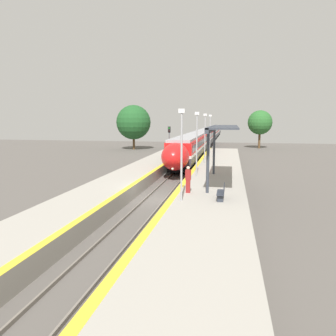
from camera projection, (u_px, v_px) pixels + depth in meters
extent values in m
plane|color=#56514C|center=(156.00, 200.00, 23.60)|extent=(120.00, 120.00, 0.00)
cube|color=slate|center=(146.00, 198.00, 23.72)|extent=(0.08, 90.00, 0.15)
cube|color=slate|center=(165.00, 199.00, 23.45)|extent=(0.08, 90.00, 0.15)
cube|color=black|center=(191.00, 158.00, 43.60)|extent=(2.43, 20.05, 0.76)
cube|color=#38383D|center=(191.00, 152.00, 43.48)|extent=(2.76, 21.80, 0.84)
cube|color=white|center=(191.00, 148.00, 43.40)|extent=(2.77, 21.80, 0.29)
cube|color=red|center=(191.00, 142.00, 43.28)|extent=(2.76, 21.80, 1.27)
cube|color=black|center=(191.00, 143.00, 43.29)|extent=(2.79, 20.05, 0.70)
cube|color=#9E9EA3|center=(191.00, 136.00, 43.17)|extent=(2.48, 21.80, 0.30)
cylinder|color=black|center=(176.00, 168.00, 36.13)|extent=(0.12, 0.85, 0.85)
cylinder|color=black|center=(188.00, 168.00, 35.86)|extent=(0.12, 0.85, 0.85)
cylinder|color=black|center=(179.00, 165.00, 38.27)|extent=(0.12, 0.85, 0.85)
cylinder|color=black|center=(191.00, 165.00, 38.00)|extent=(0.12, 0.85, 0.85)
cylinder|color=black|center=(191.00, 155.00, 49.26)|extent=(0.12, 0.85, 0.85)
cylinder|color=black|center=(200.00, 155.00, 48.99)|extent=(0.12, 0.85, 0.85)
cylinder|color=black|center=(192.00, 153.00, 51.39)|extent=(0.12, 0.85, 0.85)
cylinder|color=black|center=(201.00, 154.00, 51.12)|extent=(0.12, 0.85, 0.85)
ellipsoid|color=red|center=(175.00, 157.00, 31.46)|extent=(2.65, 4.08, 2.64)
ellipsoid|color=black|center=(174.00, 153.00, 30.90)|extent=(1.93, 2.38, 1.35)
sphere|color=#F9F4CC|center=(173.00, 169.00, 30.12)|extent=(0.24, 0.24, 0.24)
cube|color=black|center=(204.00, 145.00, 65.55)|extent=(2.43, 20.05, 0.76)
cube|color=#38383D|center=(205.00, 141.00, 65.43)|extent=(2.76, 21.80, 0.84)
cube|color=white|center=(205.00, 138.00, 65.34)|extent=(2.77, 21.80, 0.29)
cube|color=red|center=(205.00, 134.00, 65.23)|extent=(2.76, 21.80, 1.27)
cube|color=black|center=(205.00, 135.00, 65.24)|extent=(2.79, 20.05, 0.70)
cube|color=#9E9EA3|center=(205.00, 130.00, 65.11)|extent=(2.48, 21.80, 0.30)
cylinder|color=black|center=(197.00, 149.00, 58.08)|extent=(0.12, 0.85, 0.85)
cylinder|color=black|center=(205.00, 150.00, 57.81)|extent=(0.12, 0.85, 0.85)
cylinder|color=black|center=(198.00, 148.00, 60.21)|extent=(0.12, 0.85, 0.85)
cylinder|color=black|center=(206.00, 148.00, 59.94)|extent=(0.12, 0.85, 0.85)
cylinder|color=black|center=(203.00, 144.00, 71.20)|extent=(0.12, 0.85, 0.85)
cylinder|color=black|center=(210.00, 144.00, 70.93)|extent=(0.12, 0.85, 0.85)
cylinder|color=black|center=(204.00, 143.00, 73.34)|extent=(0.12, 0.85, 0.85)
cylinder|color=black|center=(211.00, 143.00, 73.07)|extent=(0.12, 0.85, 0.85)
cube|color=black|center=(211.00, 139.00, 87.49)|extent=(2.43, 20.05, 0.76)
cube|color=#38383D|center=(211.00, 136.00, 87.37)|extent=(2.76, 21.80, 0.84)
cube|color=white|center=(211.00, 133.00, 87.29)|extent=(2.77, 21.80, 0.29)
cube|color=red|center=(211.00, 131.00, 87.17)|extent=(2.76, 21.80, 1.27)
cube|color=black|center=(211.00, 131.00, 87.18)|extent=(2.79, 20.05, 0.70)
cube|color=#9E9EA3|center=(212.00, 128.00, 87.06)|extent=(2.48, 21.80, 0.30)
cylinder|color=black|center=(206.00, 141.00, 80.02)|extent=(0.12, 0.85, 0.85)
cylinder|color=black|center=(212.00, 141.00, 79.75)|extent=(0.12, 0.85, 0.85)
cylinder|color=black|center=(207.00, 141.00, 82.16)|extent=(0.12, 0.85, 0.85)
cylinder|color=black|center=(213.00, 141.00, 81.89)|extent=(0.12, 0.85, 0.85)
cylinder|color=black|center=(210.00, 138.00, 93.14)|extent=(0.12, 0.85, 0.85)
cylinder|color=black|center=(215.00, 138.00, 92.87)|extent=(0.12, 0.85, 0.85)
cylinder|color=black|center=(210.00, 138.00, 95.28)|extent=(0.12, 0.85, 0.85)
cylinder|color=black|center=(215.00, 138.00, 95.01)|extent=(0.12, 0.85, 0.85)
cube|color=black|center=(215.00, 135.00, 109.43)|extent=(2.43, 20.05, 0.76)
cube|color=#38383D|center=(215.00, 132.00, 109.32)|extent=(2.76, 21.80, 0.84)
cube|color=white|center=(215.00, 131.00, 109.23)|extent=(2.77, 21.80, 0.29)
cube|color=red|center=(216.00, 128.00, 109.12)|extent=(2.76, 21.80, 1.27)
cube|color=black|center=(216.00, 128.00, 109.13)|extent=(2.79, 20.05, 0.70)
cube|color=#9E9EA3|center=(216.00, 126.00, 109.00)|extent=(2.48, 21.80, 0.30)
cylinder|color=black|center=(212.00, 136.00, 101.96)|extent=(0.12, 0.85, 0.85)
cylinder|color=black|center=(216.00, 136.00, 101.69)|extent=(0.12, 0.85, 0.85)
cylinder|color=black|center=(212.00, 136.00, 104.10)|extent=(0.12, 0.85, 0.85)
cylinder|color=black|center=(217.00, 136.00, 103.83)|extent=(0.12, 0.85, 0.85)
cylinder|color=black|center=(214.00, 134.00, 115.09)|extent=(0.12, 0.85, 0.85)
cylinder|color=black|center=(218.00, 134.00, 114.82)|extent=(0.12, 0.85, 0.85)
cylinder|color=black|center=(214.00, 134.00, 117.22)|extent=(0.12, 0.85, 0.85)
cylinder|color=black|center=(218.00, 134.00, 116.96)|extent=(0.12, 0.85, 0.85)
cube|color=#9E998E|center=(211.00, 195.00, 22.78)|extent=(4.70, 64.00, 1.00)
cube|color=yellow|center=(180.00, 187.00, 23.11)|extent=(0.40, 64.00, 0.01)
cube|color=#9E998E|center=(110.00, 191.00, 24.17)|extent=(3.75, 64.00, 1.00)
cube|color=yellow|center=(132.00, 185.00, 23.79)|extent=(0.40, 64.00, 0.01)
cube|color=#2D333D|center=(220.00, 199.00, 18.91)|extent=(0.36, 0.06, 0.42)
cube|color=#2D333D|center=(221.00, 194.00, 20.14)|extent=(0.36, 0.06, 0.42)
cube|color=#2D333D|center=(221.00, 192.00, 19.49)|extent=(0.44, 1.69, 0.03)
cube|color=#2D333D|center=(224.00, 189.00, 19.42)|extent=(0.04, 1.69, 0.44)
cube|color=maroon|center=(188.00, 186.00, 21.30)|extent=(0.28, 0.20, 0.85)
cube|color=maroon|center=(188.00, 175.00, 21.19)|extent=(0.36, 0.22, 0.67)
sphere|color=beige|center=(188.00, 168.00, 21.12)|extent=(0.23, 0.23, 0.23)
cylinder|color=#59595E|center=(169.00, 150.00, 38.52)|extent=(0.14, 0.14, 4.20)
cube|color=black|center=(169.00, 130.00, 38.16)|extent=(0.28, 0.20, 0.70)
sphere|color=#1ED833|center=(169.00, 128.00, 38.02)|extent=(0.14, 0.14, 0.14)
sphere|color=#330A0A|center=(169.00, 131.00, 38.07)|extent=(0.14, 0.14, 0.14)
cylinder|color=#9E9EA3|center=(181.00, 158.00, 18.90)|extent=(0.12, 0.12, 5.10)
cube|color=silver|center=(182.00, 111.00, 18.51)|extent=(0.36, 0.20, 0.24)
cylinder|color=#9E9EA3|center=(197.00, 146.00, 27.11)|extent=(0.12, 0.12, 5.10)
cube|color=silver|center=(197.00, 113.00, 26.72)|extent=(0.36, 0.20, 0.24)
cylinder|color=#9E9EA3|center=(205.00, 140.00, 35.32)|extent=(0.12, 0.12, 5.10)
cube|color=silver|center=(205.00, 115.00, 34.93)|extent=(0.36, 0.20, 0.24)
cylinder|color=#9E9EA3|center=(210.00, 136.00, 43.54)|extent=(0.12, 0.12, 5.10)
cube|color=silver|center=(210.00, 116.00, 43.14)|extent=(0.36, 0.20, 0.24)
cylinder|color=#333842|center=(208.00, 163.00, 21.07)|extent=(0.20, 0.20, 3.97)
cylinder|color=#333842|center=(214.00, 151.00, 28.40)|extent=(0.20, 0.20, 3.97)
cube|color=#333842|center=(212.00, 128.00, 24.42)|extent=(0.24, 10.55, 0.36)
cube|color=#333842|center=(224.00, 127.00, 24.24)|extent=(2.00, 10.55, 0.10)
cylinder|color=brown|center=(134.00, 143.00, 62.65)|extent=(0.44, 0.44, 2.56)
sphere|color=#1E5123|center=(134.00, 122.00, 62.07)|extent=(6.50, 6.50, 6.50)
cylinder|color=brown|center=(259.00, 140.00, 64.84)|extent=(0.44, 0.44, 3.21)
sphere|color=#286028|center=(260.00, 122.00, 64.32)|extent=(4.75, 4.75, 4.75)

